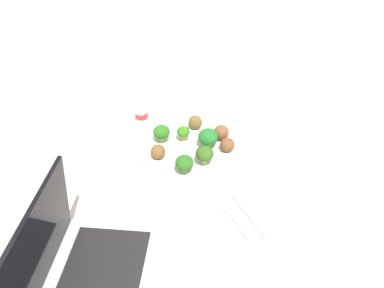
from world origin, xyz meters
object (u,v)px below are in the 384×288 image
object	(u,v)px
broccoli_floret_mid_right	(184,163)
knife	(249,213)
meatball_front_left	(195,122)
meatball_far_rim	(221,133)
broccoli_floret_front_left	(208,137)
plate	(192,152)
meatball_mid_right	(227,145)
broccoli_floret_center	(183,132)
broccoli_floret_back_left	(206,153)
yogurt_bottle	(141,113)
napkin	(244,220)
meatball_back_right	(158,152)
broccoli_floret_near_rim	(162,132)
fork	(236,219)
laptop	(80,283)

from	to	relation	value
broccoli_floret_mid_right	knife	size ratio (longest dim) A/B	0.35
meatball_front_left	meatball_far_rim	bearing A→B (deg)	-155.97
broccoli_floret_front_left	plate	bearing A→B (deg)	77.44
meatball_mid_right	broccoli_floret_center	bearing A→B (deg)	39.26
broccoli_floret_back_left	knife	xyz separation A→B (m)	(-0.19, 0.00, -0.04)
yogurt_bottle	napkin	bearing A→B (deg)	-174.94
broccoli_floret_center	meatball_mid_right	bearing A→B (deg)	-140.74
broccoli_floret_front_left	meatball_back_right	world-z (taller)	broccoli_floret_front_left
broccoli_floret_front_left	meatball_far_rim	size ratio (longest dim) A/B	1.27
broccoli_floret_near_rim	knife	bearing A→B (deg)	-170.10
fork	knife	size ratio (longest dim) A/B	0.83
meatball_back_right	meatball_front_left	bearing A→B (deg)	-67.59
broccoli_floret_mid_right	meatball_far_rim	xyz separation A→B (m)	(0.07, -0.16, -0.01)
laptop	plate	bearing A→B (deg)	-57.55
meatball_far_rim	broccoli_floret_mid_right	bearing A→B (deg)	112.39
broccoli_floret_center	broccoli_floret_mid_right	distance (m)	0.13
broccoli_floret_near_rim	meatball_mid_right	xyz separation A→B (m)	(-0.13, -0.14, -0.01)
meatball_far_rim	napkin	distance (m)	0.29
knife	broccoli_floret_front_left	bearing A→B (deg)	-9.77
napkin	knife	world-z (taller)	knife
meatball_mid_right	laptop	world-z (taller)	laptop
broccoli_floret_back_left	knife	bearing A→B (deg)	179.53
meatball_front_left	meatball_back_right	size ratio (longest dim) A/B	1.03
plate	fork	world-z (taller)	plate
broccoli_floret_back_left	napkin	bearing A→B (deg)	174.12
meatball_mid_right	fork	bearing A→B (deg)	150.33
broccoli_floret_near_rim	broccoli_floret_mid_right	bearing A→B (deg)	177.15
broccoli_floret_center	yogurt_bottle	xyz separation A→B (m)	(0.16, 0.06, -0.01)
meatball_far_rim	meatball_back_right	size ratio (longest dim) A/B	1.10
broccoli_floret_back_left	fork	distance (m)	0.20
broccoli_floret_back_left	fork	world-z (taller)	broccoli_floret_back_left
yogurt_bottle	broccoli_floret_center	bearing A→B (deg)	-160.41
fork	meatball_far_rim	bearing A→B (deg)	-27.20
meatball_far_rim	meatball_back_right	xyz separation A→B (m)	(0.02, 0.19, -0.00)
broccoli_floret_near_rim	knife	distance (m)	0.34
plate	yogurt_bottle	distance (m)	0.22
broccoli_floret_center	meatball_far_rim	xyz separation A→B (m)	(-0.05, -0.10, -0.01)
knife	laptop	size ratio (longest dim) A/B	0.38
broccoli_floret_near_rim	yogurt_bottle	bearing A→B (deg)	1.12
meatball_mid_right	meatball_front_left	bearing A→B (deg)	9.52
broccoli_floret_back_left	broccoli_floret_front_left	bearing A→B (deg)	-36.79
broccoli_floret_mid_right	laptop	bearing A→B (deg)	118.89
fork	yogurt_bottle	distance (m)	0.47
plate	fork	xyz separation A→B (m)	(-0.25, 0.03, -0.00)
broccoli_floret_center	knife	xyz separation A→B (m)	(-0.30, -0.00, -0.04)
laptop	fork	bearing A→B (deg)	-91.09
meatball_far_rim	fork	distance (m)	0.29
broccoli_floret_near_rim	meatball_front_left	bearing A→B (deg)	-86.95
meatball_mid_right	yogurt_bottle	world-z (taller)	yogurt_bottle
napkin	broccoli_floret_center	bearing A→B (deg)	-2.90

